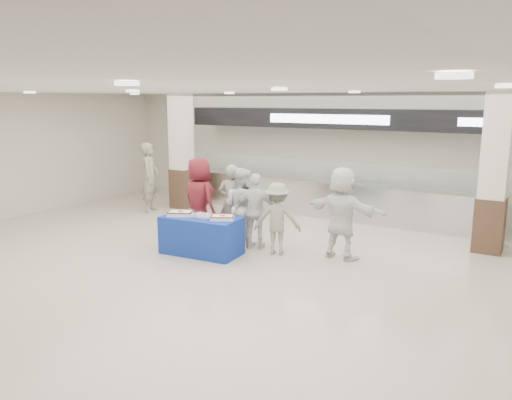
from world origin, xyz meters
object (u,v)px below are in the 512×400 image
Objects in this scene: chef_short at (256,212)px; soldier_bg at (150,177)px; display_table at (201,235)px; soldier_b at (277,219)px; civilian_maroon at (199,200)px; sheet_cake_right at (222,217)px; civilian_white at (342,213)px; sheet_cake_left at (180,213)px; chef_tall at (241,206)px; cupcake_tray at (203,216)px; soldier_a at (232,203)px.

chef_short is 4.56m from soldier_bg.
display_table is 1.54m from soldier_b.
display_table is at bearing 145.72° from civilian_maroon.
sheet_cake_right is 0.31× the size of civilian_white.
sheet_cake_left reaches higher than display_table.
soldier_b is at bearing 27.32° from sheet_cake_left.
soldier_bg is at bearing 142.40° from sheet_cake_left.
chef_short is at bearing 161.35° from chef_tall.
sheet_cake_right is (0.92, 0.16, -0.00)m from sheet_cake_left.
display_table is 0.64m from sheet_cake_right.
soldier_b reaches higher than cupcake_tray.
sheet_cake_left is 0.93m from sheet_cake_right.
soldier_b is 0.80× the size of civilian_white.
soldier_a is at bearing 114.91° from sheet_cake_right.
soldier_bg is at bearing 141.53° from display_table.
sheet_cake_right is at bearing 100.28° from chef_tall.
soldier_a is (0.56, 0.41, -0.07)m from civilian_maroon.
cupcake_tray is 0.86m from civilian_maroon.
soldier_b is (1.24, 0.78, -0.06)m from cupcake_tray.
civilian_maroon reaches higher than chef_tall.
soldier_a reaches higher than display_table.
cupcake_tray is (-0.43, -0.06, -0.01)m from sheet_cake_right.
sheet_cake_left is 0.75m from civilian_maroon.
display_table is 0.87× the size of civilian_white.
soldier_bg reaches higher than civilian_white.
civilian_white is at bearing 23.99° from sheet_cake_left.
civilian_maroon reaches higher than display_table.
sheet_cake_right is 0.85m from chef_short.
civilian_maroon reaches higher than soldier_a.
sheet_cake_right is at bearing 38.07° from civilian_white.
soldier_b is (1.72, 0.89, -0.08)m from sheet_cake_left.
soldier_b is at bearing -159.63° from civilian_maroon.
sheet_cake_left is at bearing -169.96° from sheet_cake_right.
soldier_a reaches higher than cupcake_tray.
chef_tall is (0.26, -0.03, -0.03)m from soldier_a.
sheet_cake_right is at bearing 18.10° from soldier_b.
civilian_maroon is at bearing -19.05° from soldier_b.
chef_short is 0.83× the size of soldier_bg.
sheet_cake_left is at bearing -167.48° from cupcake_tray.
sheet_cake_right is at bearing 93.30° from soldier_a.
civilian_maroon is 1.12× the size of chef_tall.
sheet_cake_left is at bearing 21.78° from chef_short.
civilian_maroon is at bearing 23.33° from chef_tall.
sheet_cake_right is 1.08m from soldier_a.
chef_tall is (0.24, 1.00, 0.03)m from cupcake_tray.
sheet_cake_left is 0.38× the size of chef_short.
chef_tall is at bearing 56.83° from sheet_cake_left.
soldier_bg is (-4.86, 1.53, 0.23)m from soldier_b.
chef_tall reaches higher than soldier_b.
soldier_b is (1.28, 0.80, 0.34)m from display_table.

